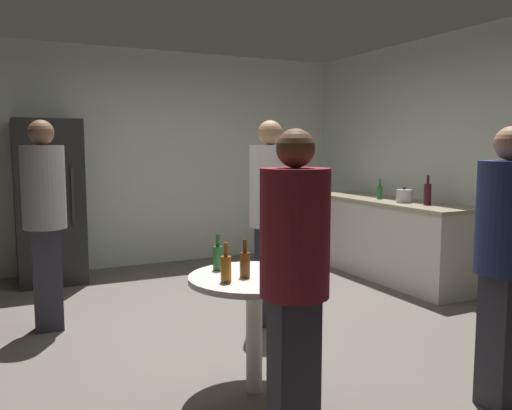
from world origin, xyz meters
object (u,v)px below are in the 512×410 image
at_px(refrigerator, 49,202).
at_px(foreground_table, 254,292).
at_px(beer_bottle_on_counter, 380,192).
at_px(person_in_maroon_shirt, 295,267).
at_px(person_in_white_shirt, 270,207).
at_px(wine_bottle_on_counter, 428,194).
at_px(beer_bottle_green, 218,257).
at_px(person_in_navy_shirt, 506,248).
at_px(kettle, 404,196).
at_px(person_in_gray_shirt, 44,209).
at_px(beer_bottle_brown, 245,263).
at_px(plastic_cup_blue, 269,263).
at_px(beer_bottle_amber, 226,268).

xyz_separation_m(refrigerator, foreground_table, (0.87, -3.40, -0.27)).
bearing_deg(beer_bottle_on_counter, refrigerator, 158.58).
bearing_deg(person_in_maroon_shirt, person_in_white_shirt, -21.24).
distance_m(wine_bottle_on_counter, person_in_white_shirt, 2.03).
distance_m(foreground_table, beer_bottle_green, 0.33).
bearing_deg(foreground_table, person_in_navy_shirt, -34.53).
height_order(kettle, person_in_gray_shirt, person_in_gray_shirt).
bearing_deg(beer_bottle_brown, person_in_maroon_shirt, -92.49).
distance_m(person_in_white_shirt, person_in_navy_shirt, 1.93).
bearing_deg(person_in_maroon_shirt, person_in_gray_shirt, 24.13).
xyz_separation_m(refrigerator, person_in_white_shirt, (1.52, -2.36, 0.11)).
xyz_separation_m(wine_bottle_on_counter, person_in_maroon_shirt, (-2.75, -1.98, -0.09)).
distance_m(kettle, person_in_maroon_shirt, 3.51).
xyz_separation_m(plastic_cup_blue, person_in_white_shirt, (0.52, 0.98, 0.22)).
height_order(kettle, plastic_cup_blue, kettle).
relative_size(person_in_maroon_shirt, person_in_gray_shirt, 0.93).
bearing_deg(person_in_gray_shirt, person_in_maroon_shirt, 23.27).
relative_size(beer_bottle_amber, person_in_navy_shirt, 0.14).
bearing_deg(refrigerator, person_in_navy_shirt, -64.06).
bearing_deg(wine_bottle_on_counter, refrigerator, 149.60).
distance_m(person_in_maroon_shirt, person_in_navy_shirt, 1.29).
height_order(beer_bottle_on_counter, beer_bottle_green, beer_bottle_on_counter).
bearing_deg(kettle, refrigerator, 152.72).
height_order(beer_bottle_green, person_in_navy_shirt, person_in_navy_shirt).
xyz_separation_m(beer_bottle_on_counter, plastic_cup_blue, (-2.47, -1.98, -0.19)).
distance_m(wine_bottle_on_counter, beer_bottle_on_counter, 0.71).
relative_size(beer_bottle_on_counter, person_in_navy_shirt, 0.14).
xyz_separation_m(wine_bottle_on_counter, beer_bottle_amber, (-2.87, -1.40, -0.20)).
bearing_deg(beer_bottle_amber, person_in_gray_shirt, 114.56).
height_order(wine_bottle_on_counter, beer_bottle_green, wine_bottle_on_counter).
bearing_deg(foreground_table, person_in_white_shirt, 58.01).
bearing_deg(wine_bottle_on_counter, foreground_table, -153.38).
bearing_deg(beer_bottle_on_counter, kettle, -91.04).
distance_m(kettle, beer_bottle_green, 3.07).
bearing_deg(kettle, person_in_gray_shirt, 177.93).
bearing_deg(plastic_cup_blue, foreground_table, -156.63).
xyz_separation_m(beer_bottle_green, person_in_gray_shirt, (-0.90, 1.51, 0.19)).
bearing_deg(wine_bottle_on_counter, person_in_white_shirt, -171.66).
relative_size(wine_bottle_on_counter, beer_bottle_on_counter, 1.35).
distance_m(refrigerator, person_in_navy_shirt, 4.68).
distance_m(beer_bottle_green, person_in_white_shirt, 1.14).
xyz_separation_m(beer_bottle_brown, person_in_gray_shirt, (-0.97, 1.76, 0.19)).
distance_m(refrigerator, wine_bottle_on_counter, 4.09).
height_order(beer_bottle_on_counter, person_in_maroon_shirt, person_in_maroon_shirt).
distance_m(beer_bottle_on_counter, beer_bottle_green, 3.29).
bearing_deg(beer_bottle_on_counter, person_in_gray_shirt, -175.41).
distance_m(kettle, person_in_gray_shirt, 3.64).
height_order(wine_bottle_on_counter, person_in_white_shirt, person_in_white_shirt).
bearing_deg(beer_bottle_amber, wine_bottle_on_counter, 25.96).
bearing_deg(kettle, foreground_table, -148.15).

